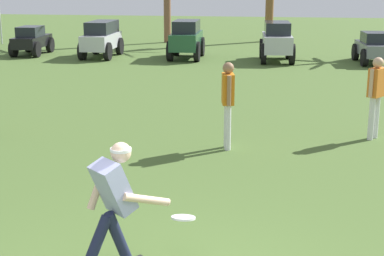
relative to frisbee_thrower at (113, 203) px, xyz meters
The scene contains 9 objects.
frisbee_thrower is the anchor object (origin of this frame).
frisbee_in_flight 0.83m from the frisbee_thrower, 33.69° to the left, with size 0.27×0.27×0.07m.
teammate_near_sideline 4.82m from the frisbee_thrower, 81.43° to the left, with size 0.26×0.50×1.56m.
teammate_deep 6.75m from the frisbee_thrower, 59.74° to the left, with size 0.36×0.44×1.56m.
parked_car_slot_a 18.26m from the frisbee_thrower, 116.00° to the left, with size 1.18×2.24×1.10m.
parked_car_slot_b 16.94m from the frisbee_thrower, 107.53° to the left, with size 1.16×2.41×1.34m.
parked_car_slot_c 16.38m from the frisbee_thrower, 96.59° to the left, with size 1.22×2.38×1.40m.
parked_car_slot_d 16.12m from the frisbee_thrower, 84.83° to the left, with size 1.32×2.41×1.40m.
parked_car_slot_e 16.69m from the frisbee_thrower, 73.23° to the left, with size 1.25×2.27×1.10m.
Camera 1 is at (1.03, -4.49, 3.03)m, focal length 55.00 mm.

